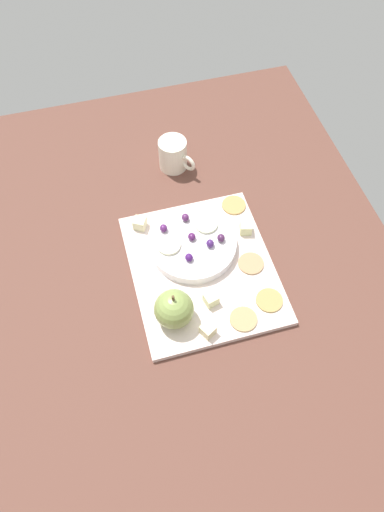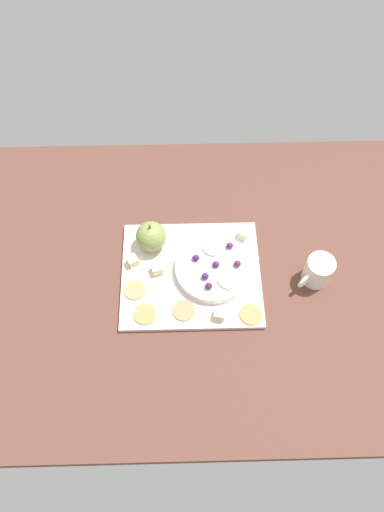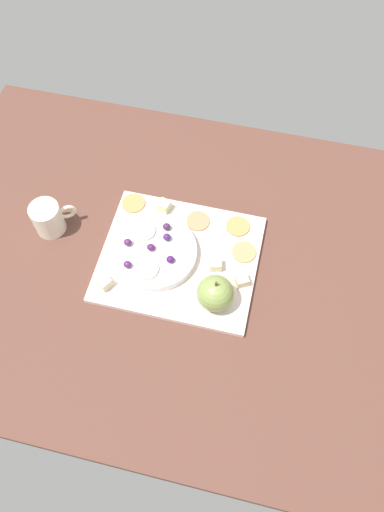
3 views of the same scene
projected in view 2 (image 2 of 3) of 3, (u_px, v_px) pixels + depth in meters
The scene contains 22 objects.
table at pixel (193, 276), 112.54cm from camera, with size 115.21×83.57×3.46cm, color brown.
platter at pixel (191, 274), 110.20cm from camera, with size 33.07×28.18×1.25cm, color silver.
serving_dish at pixel (213, 268), 109.04cm from camera, with size 17.99×17.99×2.18cm, color white.
apple_whole at pixel (151, 236), 110.37cm from camera, with size 7.41×7.41×7.41cm, color #869C4F.
apple_stem at pixel (150, 227), 106.63cm from camera, with size 0.50×0.50×1.20cm, color brown.
cheese_cube_0 at pixel (132, 261), 109.90cm from camera, with size 2.42×2.42×2.42cm, color beige.
cheese_cube_1 at pixel (244, 234), 113.68cm from camera, with size 2.42×2.42×2.42cm, color beige.
cheese_cube_2 at pixel (157, 268), 108.89cm from camera, with size 2.42×2.42×2.42cm, color beige.
cheese_cube_3 at pixel (220, 314), 103.11cm from camera, with size 2.42×2.42×2.42cm, color beige.
cracker_0 at pixel (145, 314), 104.22cm from camera, with size 5.21×5.21×0.40cm, color tan.
cracker_1 at pixel (251, 314), 104.17cm from camera, with size 5.21×5.21×0.40cm, color tan.
cracker_2 at pixel (135, 290), 107.22cm from camera, with size 5.21×5.21×0.40cm, color tan.
cracker_3 at pixel (184, 310), 104.66cm from camera, with size 5.21×5.21×0.40cm, color tan.
grape_0 at pixel (237, 263), 107.54cm from camera, with size 1.71×1.54×1.60cm, color #502353.
grape_1 at pixel (196, 258), 108.36cm from camera, with size 1.71×1.54×1.43cm, color #421761.
grape_2 at pixel (216, 265), 107.40cm from camera, with size 1.71×1.54×1.45cm, color #4D1B53.
grape_3 at pixel (209, 286), 104.62cm from camera, with size 1.71×1.54×1.63cm, color #48224A.
grape_4 at pixel (230, 246), 109.97cm from camera, with size 1.71×1.54×1.56cm, color #552261.
grape_5 at pixel (205, 276), 105.85cm from camera, with size 1.71×1.54×1.62cm, color #422063.
apple_slice_0 at pixel (228, 280), 106.00cm from camera, with size 4.81×4.81×0.60cm, color beige.
apple_slice_1 at pixel (213, 247), 110.30cm from camera, with size 4.81×4.81×0.60cm, color beige.
cup at pixel (318, 271), 107.06cm from camera, with size 8.67×7.38×7.53cm.
Camera 2 is at (-1.53, -51.34, 101.99)cm, focal length 32.26 mm.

